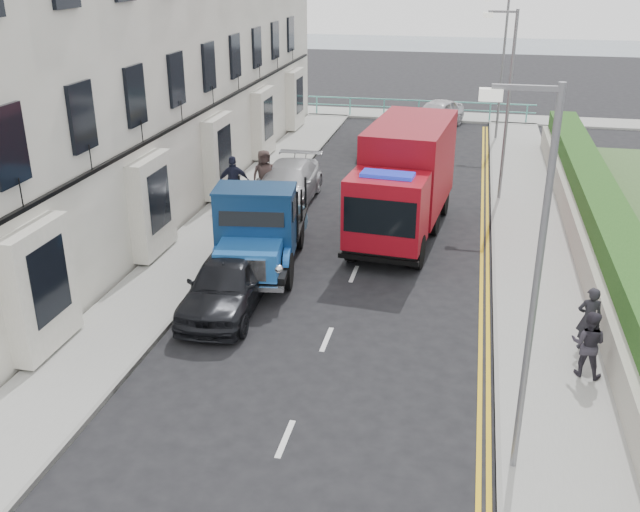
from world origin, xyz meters
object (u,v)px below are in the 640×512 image
Objects in this scene: pedestrian_east_near at (589,318)px; lamp_mid at (506,96)px; lamp_far at (501,60)px; bedford_lorry at (257,235)px; parked_car_front at (227,283)px; red_lorry at (405,178)px; lamp_near at (530,270)px.

lamp_mid is at bearing -87.02° from pedestrian_east_near.
lamp_far is 1.20× the size of bedford_lorry.
lamp_mid is 1.20× the size of bedford_lorry.
parked_car_front is 9.01m from pedestrian_east_near.
red_lorry is at bearing 56.78° from parked_car_front.
pedestrian_east_near is at bearing 67.69° from lamp_near.
lamp_mid is at bearing 59.18° from red_lorry.
parked_car_front is (-0.13, -2.37, -0.47)m from bedford_lorry.
lamp_far is (0.00, 26.00, 0.00)m from lamp_near.
lamp_far reaches higher than red_lorry.
lamp_near is at bearing 61.02° from pedestrian_east_near.
bedford_lorry is 1.31× the size of parked_car_front.
lamp_mid is 10.00m from lamp_far.
lamp_near is 4.44× the size of pedestrian_east_near.
pedestrian_east_near is (8.87, -2.76, -0.32)m from bedford_lorry.
pedestrian_east_near is (5.06, -7.02, -1.03)m from red_lorry.
lamp_far is at bearing 90.00° from lamp_near.
bedford_lorry is 2.42m from parked_car_front.
lamp_near and lamp_far have the same top height.
parked_car_front is (-3.95, -6.62, -1.18)m from red_lorry.
red_lorry is 8.71m from pedestrian_east_near.
lamp_near is 26.00m from lamp_far.
bedford_lorry is 3.71× the size of pedestrian_east_near.
lamp_mid is at bearing 43.19° from bedford_lorry.
pedestrian_east_near is at bearing -4.95° from parked_car_front.
red_lorry is 1.60× the size of parked_car_front.
lamp_far reaches higher than parked_car_front.
lamp_mid is 11.89m from pedestrian_east_near.
lamp_mid is at bearing 54.60° from parked_car_front.
lamp_near reaches higher than parked_car_front.
bedford_lorry is at bearing 133.03° from lamp_near.
bedford_lorry is (-6.95, 7.45, -2.77)m from lamp_near.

